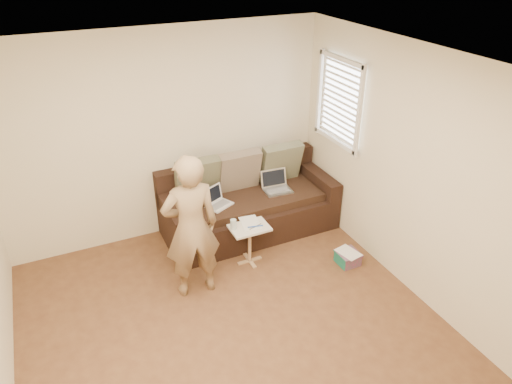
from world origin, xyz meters
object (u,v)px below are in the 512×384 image
laptop_silver (278,191)px  person (191,228)px  striped_box (348,258)px  sofa (249,202)px  laptop_white (220,206)px  side_table (250,244)px  drinking_glass (233,224)px

laptop_silver → person: size_ratio=0.21×
striped_box → sofa: bearing=123.3°
laptop_silver → laptop_white: laptop_silver is taller
person → side_table: person is taller
laptop_silver → laptop_white: 0.82m
laptop_silver → drinking_glass: 1.00m
laptop_white → drinking_glass: size_ratio=2.57×
striped_box → person: bearing=169.9°
sofa → person: (-1.03, -0.84, 0.39)m
laptop_silver → sofa: bearing=176.3°
striped_box → drinking_glass: bearing=154.9°
sofa → laptop_white: size_ratio=7.14×
sofa → person: bearing=-140.9°
laptop_silver → laptop_white: size_ratio=1.14×
sofa → side_table: 0.71m
laptop_white → striped_box: bearing=-68.3°
side_table → drinking_glass: bearing=167.1°
laptop_silver → striped_box: size_ratio=1.37×
sofa → striped_box: (0.76, -1.16, -0.34)m
laptop_silver → laptop_white: bearing=-173.9°
laptop_white → laptop_silver: bearing=-24.7°
laptop_white → drinking_glass: 0.51m
person → laptop_silver: bearing=-148.7°
sofa → person: person is taller
person → drinking_glass: bearing=-153.6°
striped_box → laptop_white: bearing=138.0°
sofa → laptop_white: sofa is taller
sofa → striped_box: bearing=-56.7°
side_table → striped_box: size_ratio=1.94×
person → striped_box: 1.96m
side_table → drinking_glass: size_ratio=4.12×
sofa → laptop_white: bearing=-169.7°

